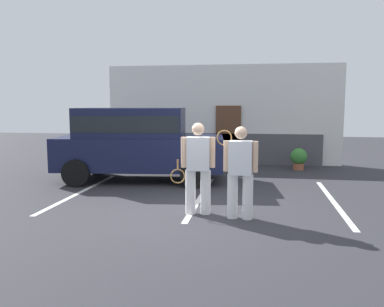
{
  "coord_description": "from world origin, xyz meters",
  "views": [
    {
      "loc": [
        1.27,
        -7.59,
        2.16
      ],
      "look_at": [
        -0.17,
        1.2,
        1.05
      ],
      "focal_mm": 37.31,
      "sensor_mm": 36.0,
      "label": 1
    }
  ],
  "objects_px": {
    "tennis_player_man": "(198,167)",
    "tennis_player_woman": "(240,171)",
    "potted_plant_by_porch": "(299,158)",
    "parked_suv": "(137,140)"
  },
  "relations": [
    {
      "from": "tennis_player_man",
      "to": "parked_suv",
      "type": "bearing_deg",
      "value": -62.45
    },
    {
      "from": "parked_suv",
      "to": "tennis_player_man",
      "type": "relative_size",
      "value": 2.66
    },
    {
      "from": "tennis_player_man",
      "to": "potted_plant_by_porch",
      "type": "bearing_deg",
      "value": -120.58
    },
    {
      "from": "parked_suv",
      "to": "tennis_player_man",
      "type": "distance_m",
      "value": 3.86
    },
    {
      "from": "potted_plant_by_porch",
      "to": "parked_suv",
      "type": "bearing_deg",
      "value": -150.7
    },
    {
      "from": "tennis_player_man",
      "to": "potted_plant_by_porch",
      "type": "relative_size",
      "value": 2.53
    },
    {
      "from": "parked_suv",
      "to": "potted_plant_by_porch",
      "type": "relative_size",
      "value": 6.71
    },
    {
      "from": "parked_suv",
      "to": "tennis_player_man",
      "type": "height_order",
      "value": "parked_suv"
    },
    {
      "from": "tennis_player_man",
      "to": "tennis_player_woman",
      "type": "height_order",
      "value": "tennis_player_man"
    },
    {
      "from": "parked_suv",
      "to": "potted_plant_by_porch",
      "type": "distance_m",
      "value": 5.44
    }
  ]
}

